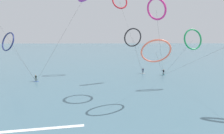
{
  "coord_description": "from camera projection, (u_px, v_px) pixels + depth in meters",
  "views": [
    {
      "loc": [
        -0.52,
        -5.81,
        11.29
      ],
      "look_at": [
        0.0,
        22.07,
        5.25
      ],
      "focal_mm": 23.4,
      "sensor_mm": 36.0,
      "label": 1
    }
  ],
  "objects": [
    {
      "name": "kite_crimson",
      "position": [
        120.0,
        1.0,
        42.64
      ],
      "size": [
        9.62,
        4.96,
        23.5
      ],
      "rotation": [
        0.0,
        0.0,
        0.34
      ],
      "color": "red",
      "rests_on": "ground"
    },
    {
      "name": "kite_magenta",
      "position": [
        156.0,
        9.0,
        27.03
      ],
      "size": [
        8.96,
        14.35,
        18.0
      ],
      "rotation": [
        0.0,
        0.0,
        2.21
      ],
      "color": "#CC288E",
      "rests_on": "ground"
    },
    {
      "name": "surfer_teal",
      "position": [
        163.0,
        72.0,
        42.17
      ],
      "size": [
        1.4,
        0.73,
        1.7
      ],
      "rotation": [
        0.0,
        0.0,
        5.39
      ],
      "color": "teal",
      "rests_on": "ground"
    },
    {
      "name": "surfer_cobalt",
      "position": [
        36.0,
        78.0,
        36.28
      ],
      "size": [
        1.4,
        0.73,
        1.7
      ],
      "rotation": [
        0.0,
        0.0,
        0.73
      ],
      "color": "#2647B7",
      "rests_on": "ground"
    },
    {
      "name": "kite_charcoal",
      "position": [
        133.0,
        38.0,
        34.75
      ],
      "size": [
        6.79,
        8.17,
        13.05
      ],
      "rotation": [
        0.0,
        0.0,
        3.41
      ],
      "color": "black",
      "rests_on": "ground"
    },
    {
      "name": "kite_coral",
      "position": [
        156.0,
        51.0,
        22.97
      ],
      "size": [
        10.82,
        19.4,
        10.86
      ],
      "rotation": [
        0.0,
        0.0,
        3.06
      ],
      "color": "#EA7260",
      "rests_on": "ground"
    },
    {
      "name": "kite_emerald",
      "position": [
        193.0,
        39.0,
        31.01
      ],
      "size": [
        4.73,
        10.59,
        12.73
      ],
      "rotation": [
        0.0,
        0.0,
        0.24
      ],
      "color": "#199351",
      "rests_on": "ground"
    },
    {
      "name": "surfer_ivory",
      "position": [
        143.0,
        71.0,
        43.92
      ],
      "size": [
        1.4,
        0.7,
        1.7
      ],
      "rotation": [
        0.0,
        0.0,
        0.51
      ],
      "color": "silver",
      "rests_on": "ground"
    },
    {
      "name": "kite_navy",
      "position": [
        8.0,
        42.0,
        39.42
      ],
      "size": [
        12.01,
        7.63,
        12.24
      ],
      "rotation": [
        0.0,
        0.0,
        5.76
      ],
      "color": "navy",
      "rests_on": "ground"
    },
    {
      "name": "wave_crest_mid",
      "position": [
        4.0,
        132.0,
        17.25
      ],
      "size": [
        18.51,
        2.78,
        0.12
      ],
      "primitive_type": "cube",
      "rotation": [
        0.0,
        0.0,
        0.12
      ],
      "color": "white",
      "rests_on": "ground"
    },
    {
      "name": "sea_water",
      "position": [
        110.0,
        50.0,
        112.69
      ],
      "size": [
        400.0,
        200.0,
        0.08
      ],
      "primitive_type": "cube",
      "color": "slate",
      "rests_on": "ground"
    }
  ]
}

